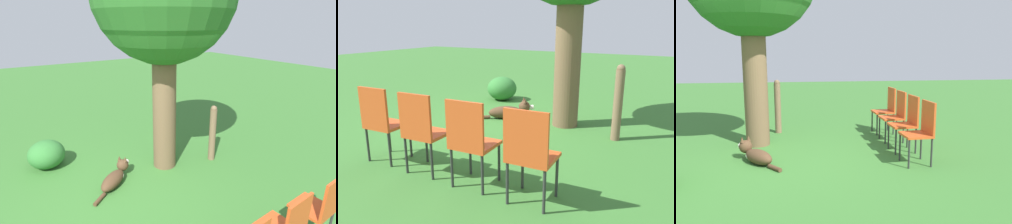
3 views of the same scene
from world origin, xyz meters
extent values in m
plane|color=#38702D|center=(0.00, 0.00, 0.00)|extent=(30.00, 30.00, 0.00)
cylinder|color=brown|center=(-0.39, 0.82, 1.25)|extent=(0.43, 0.43, 2.51)
ellipsoid|color=#513823|center=(-0.26, -0.31, 0.11)|extent=(0.59, 0.65, 0.23)
ellipsoid|color=silver|center=(-0.37, -0.18, 0.10)|extent=(0.31, 0.31, 0.14)
sphere|color=#513823|center=(-0.49, -0.02, 0.20)|extent=(0.30, 0.30, 0.21)
cylinder|color=silver|center=(-0.57, 0.07, 0.19)|extent=(0.13, 0.13, 0.09)
cone|color=#513823|center=(-0.54, -0.06, 0.33)|extent=(0.07, 0.07, 0.10)
cone|color=#513823|center=(-0.45, 0.01, 0.33)|extent=(0.07, 0.07, 0.10)
cylinder|color=#513823|center=(0.00, -0.64, 0.03)|extent=(0.23, 0.26, 0.06)
cylinder|color=brown|center=(-0.06, 1.74, 0.54)|extent=(0.13, 0.13, 1.07)
sphere|color=brown|center=(-0.06, 1.74, 1.09)|extent=(0.12, 0.12, 0.12)
cube|color=#D14C1E|center=(2.15, -0.66, 0.46)|extent=(0.44, 0.46, 0.04)
cube|color=#D14C1E|center=(2.34, -0.65, 0.73)|extent=(0.05, 0.44, 0.50)
cylinder|color=#2D2D2D|center=(1.98, -0.86, 0.22)|extent=(0.03, 0.03, 0.45)
cylinder|color=#2D2D2D|center=(1.96, -0.48, 0.22)|extent=(0.03, 0.03, 0.45)
cylinder|color=#2D2D2D|center=(2.34, -0.84, 0.22)|extent=(0.03, 0.03, 0.45)
cylinder|color=#2D2D2D|center=(2.32, -0.46, 0.22)|extent=(0.03, 0.03, 0.45)
cube|color=#D14C1E|center=(2.16, 0.03, 0.46)|extent=(0.44, 0.46, 0.04)
cube|color=#D14C1E|center=(2.35, 0.04, 0.73)|extent=(0.05, 0.44, 0.50)
cylinder|color=#2D2D2D|center=(1.99, -0.17, 0.22)|extent=(0.03, 0.03, 0.45)
cylinder|color=#2D2D2D|center=(1.97, 0.21, 0.22)|extent=(0.03, 0.03, 0.45)
cylinder|color=#2D2D2D|center=(2.35, -0.16, 0.22)|extent=(0.03, 0.03, 0.45)
cylinder|color=#2D2D2D|center=(2.33, 0.22, 0.22)|extent=(0.03, 0.03, 0.45)
cube|color=#D14C1E|center=(2.17, 0.71, 0.46)|extent=(0.44, 0.46, 0.04)
cube|color=#D14C1E|center=(2.36, 0.72, 0.73)|extent=(0.05, 0.44, 0.50)
cylinder|color=#2D2D2D|center=(2.00, 0.51, 0.22)|extent=(0.03, 0.03, 0.45)
cylinder|color=#2D2D2D|center=(1.98, 0.89, 0.22)|extent=(0.03, 0.03, 0.45)
cylinder|color=#2D2D2D|center=(2.36, 0.53, 0.22)|extent=(0.03, 0.03, 0.45)
cylinder|color=#2D2D2D|center=(2.34, 0.91, 0.22)|extent=(0.03, 0.03, 0.45)
cube|color=#D14C1E|center=(2.18, 1.40, 0.46)|extent=(0.44, 0.46, 0.04)
cube|color=#D14C1E|center=(2.37, 1.41, 0.73)|extent=(0.05, 0.44, 0.50)
cylinder|color=#2D2D2D|center=(2.01, 1.20, 0.22)|extent=(0.03, 0.03, 0.45)
cylinder|color=#2D2D2D|center=(1.99, 1.58, 0.22)|extent=(0.03, 0.03, 0.45)
cylinder|color=#2D2D2D|center=(2.37, 1.22, 0.22)|extent=(0.03, 0.03, 0.45)
cylinder|color=#2D2D2D|center=(2.35, 1.60, 0.22)|extent=(0.03, 0.03, 0.45)
camera|label=1|loc=(3.47, -1.61, 2.69)|focal=28.00mm
camera|label=2|loc=(4.87, 2.63, 1.72)|focal=35.00mm
camera|label=3|loc=(0.35, -5.34, 1.69)|focal=35.00mm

